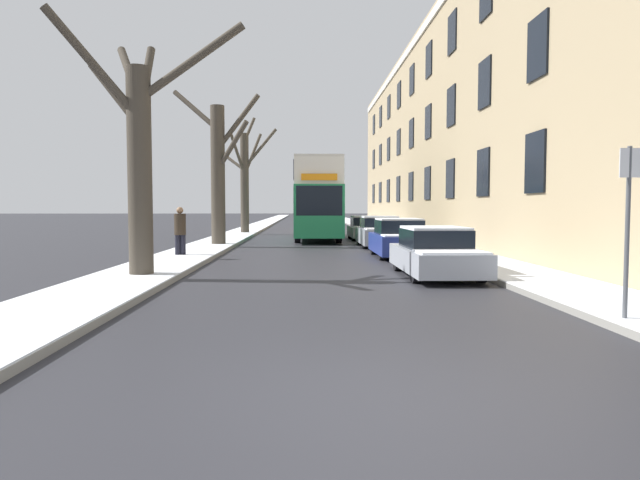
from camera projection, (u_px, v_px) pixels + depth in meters
The scene contains 14 objects.
ground_plane at pixel (377, 397), 5.58m from camera, with size 320.00×320.00×0.00m, color #28282D.
sidewalk_left at pixel (262, 224), 58.32m from camera, with size 2.24×130.00×0.16m.
sidewalk_right at pixel (359, 224), 58.61m from camera, with size 2.24×130.00×0.16m.
terrace_facade_right at pixel (482, 138), 36.10m from camera, with size 9.10×49.72×12.49m.
bare_tree_left_0 at pixel (139, 151), 14.36m from camera, with size 4.62×2.86×6.51m.
bare_tree_left_1 at pixel (218, 170), 26.21m from camera, with size 4.23×2.23×7.37m.
bare_tree_left_2 at pixel (245, 178), 38.21m from camera, with size 3.85×2.74×7.92m.
double_decker_bus at pixel (317, 196), 32.44m from camera, with size 2.50×10.43×4.40m.
parked_car_0 at pixel (436, 253), 15.25m from camera, with size 1.81×4.46×1.32m.
parked_car_1 at pixel (399, 239), 21.08m from camera, with size 1.82×4.07×1.44m.
parked_car_2 at pixel (379, 232), 26.55m from camera, with size 1.86×4.38×1.44m.
parked_car_3 at pixel (365, 229), 32.56m from camera, with size 1.80×4.23×1.36m.
pedestrian_left_sidewalk at pixel (180, 231), 20.26m from camera, with size 0.41×0.41×1.86m.
street_sign_post at pixel (628, 225), 8.63m from camera, with size 0.32×0.07×2.77m.
Camera 1 is at (-0.71, -5.46, 1.85)m, focal length 32.00 mm.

